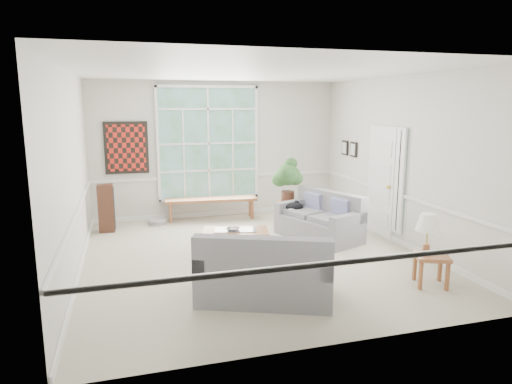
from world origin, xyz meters
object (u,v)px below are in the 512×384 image
loveseat_right (319,216)px  loveseat_front (265,264)px  coffee_table (236,242)px  side_table (431,270)px  end_table (290,214)px

loveseat_right → loveseat_front: size_ratio=0.95×
loveseat_right → coffee_table: 1.78m
loveseat_right → side_table: (0.58, -2.54, -0.21)m
loveseat_right → side_table: loveseat_right is taller
loveseat_right → end_table: bearing=77.9°
loveseat_front → coffee_table: (0.06, 1.89, -0.26)m
loveseat_right → loveseat_front: 2.92m
loveseat_right → end_table: (-0.17, 1.05, -0.19)m
loveseat_front → side_table: bearing=16.8°
loveseat_right → loveseat_front: loveseat_front is taller
loveseat_right → end_table: 1.08m
end_table → loveseat_front: bearing=-115.5°
coffee_table → side_table: size_ratio=2.44×
loveseat_right → loveseat_front: bearing=-149.1°
loveseat_front → end_table: (1.60, 3.36, -0.22)m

